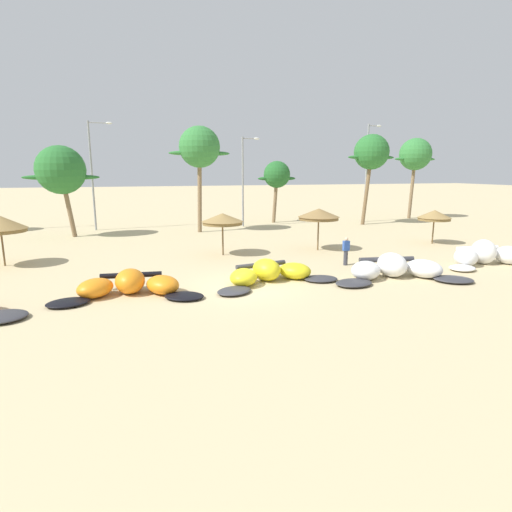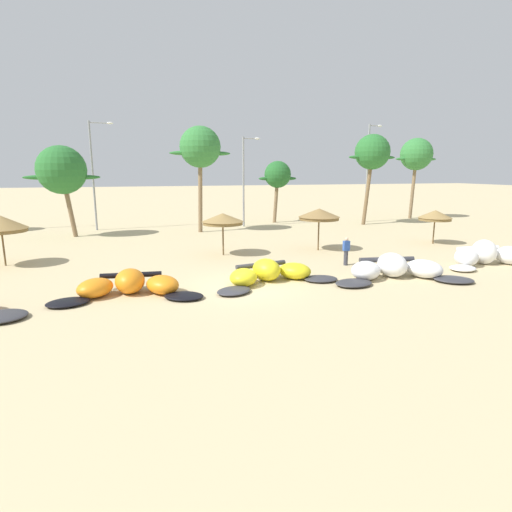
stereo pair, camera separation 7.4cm
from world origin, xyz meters
TOP-DOWN VIEW (x-y plane):
  - ground_plane at (0.00, 0.00)m, footprint 260.00×260.00m
  - kite_left at (-5.11, 0.16)m, footprint 6.61×3.38m
  - kite_left_of_center at (1.43, 0.47)m, footprint 6.55×3.60m
  - kite_center at (7.68, -0.68)m, footprint 7.17×3.91m
  - kite_right_of_center at (14.55, 0.36)m, footprint 6.37×3.21m
  - beach_umbrella_near_van at (-11.89, 8.14)m, footprint 2.80×2.80m
  - beach_umbrella_middle at (0.67, 7.58)m, footprint 2.65×2.65m
  - beach_umbrella_near_palms at (7.21, 7.35)m, footprint 2.79×2.79m
  - beach_umbrella_outermost at (16.44, 7.21)m, footprint 2.39×2.39m
  - person_near_kites at (6.76, 2.69)m, footprint 0.36×0.24m
  - palm_left at (-9.94, 18.48)m, footprint 5.73×3.82m
  - palm_left_of_gap at (1.07, 18.15)m, footprint 5.24×3.49m
  - palm_center_left at (9.75, 22.83)m, footprint 4.09×2.73m
  - palm_center_right at (18.06, 18.66)m, footprint 5.11×3.41m
  - palm_right_of_gap at (25.65, 21.97)m, footprint 5.24×3.50m
  - lamppost_west_center at (-7.76, 22.09)m, footprint 2.10×0.24m
  - lamppost_east_center at (5.69, 20.70)m, footprint 1.74×0.24m
  - lamppost_east at (18.90, 20.62)m, footprint 1.55×0.24m

SIDE VIEW (x-z plane):
  - ground_plane at x=0.00m, z-range 0.00..0.00m
  - kite_left_of_center at x=1.43m, z-range -0.13..0.96m
  - kite_left at x=-5.11m, z-range -0.13..0.96m
  - kite_center at x=7.68m, z-range -0.14..1.08m
  - kite_right_of_center at x=14.55m, z-range -0.17..1.26m
  - person_near_kites at x=6.76m, z-range 0.01..1.63m
  - beach_umbrella_outermost at x=16.44m, z-range 0.87..3.36m
  - beach_umbrella_middle at x=0.67m, z-range 0.98..3.67m
  - beach_umbrella_near_van at x=-11.89m, z-range 0.97..3.84m
  - beach_umbrella_near_palms at x=7.21m, z-range 1.04..3.87m
  - lamppost_east_center at x=5.69m, z-range 0.53..8.94m
  - palm_center_left at x=9.75m, z-range 1.69..7.98m
  - palm_left at x=-9.94m, z-range 1.68..8.96m
  - lamppost_west_center at x=-7.76m, z-range 0.58..10.14m
  - lamppost_east at x=18.90m, z-range 0.52..10.46m
  - palm_right_of_gap at x=25.65m, z-range 2.58..11.41m
  - palm_center_right at x=18.06m, z-range 2.61..11.41m
  - palm_left_of_gap at x=1.07m, z-range 2.68..11.72m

